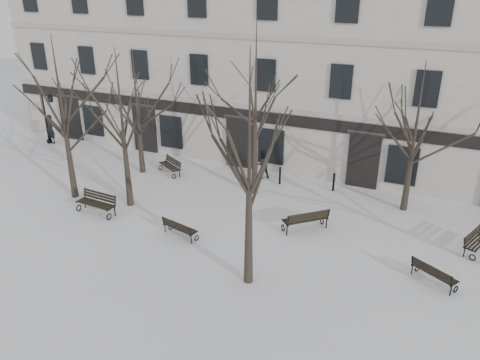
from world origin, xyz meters
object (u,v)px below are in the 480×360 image
Objects in this scene: tree_2 at (249,146)px; bench_1 at (179,228)px; bench_4 at (306,219)px; lamp_post at (48,115)px; bench_0 at (97,203)px; tree_1 at (121,111)px; bench_2 at (434,273)px; bench_3 at (171,165)px; bench_5 at (476,241)px; tree_0 at (61,100)px.

tree_2 is 6.35m from bench_1.
lamp_post is at bearing -56.56° from bench_4.
bench_0 is 0.60× the size of lamp_post.
tree_1 is 4.39× the size of bench_2.
bench_3 is 0.92× the size of bench_4.
bench_5 is at bearing 8.56° from tree_1.
bench_0 reaches higher than bench_3.
tree_1 is 4.23× the size of bench_3.
tree_0 reaches higher than bench_4.
bench_4 is at bearing 80.04° from tree_2.
bench_4 reaches higher than bench_2.
bench_1 is (3.79, -1.68, -4.20)m from tree_1.
bench_2 is 5.60m from bench_4.
bench_0 is 1.17× the size of bench_5.
tree_2 is 10.47m from bench_5.
tree_1 is at bearing -10.65° from bench_1.
tree_0 is 2.33× the size of lamp_post.
bench_5 is at bearing 8.30° from tree_0.
tree_1 is at bearing 156.32° from tree_2.
bench_2 is at bearing 6.15° from bench_0.
tree_0 is at bearing -172.99° from tree_1.
bench_4 reaches higher than bench_1.
tree_0 is at bearing 119.63° from bench_5.
tree_2 is at bearing 148.49° from bench_5.
bench_4 is (9.31, 2.42, 0.00)m from bench_0.
bench_2 is at bearing 10.61° from bench_3.
tree_2 reaches higher than lamp_post.
tree_2 is 4.86× the size of bench_1.
tree_1 is 9.47m from bench_4.
bench_2 is 0.89× the size of bench_4.
bench_2 is at bearing 117.15° from bench_4.
bench_0 is 1.19× the size of bench_2.
bench_4 reaches higher than bench_0.
bench_3 is 9.38m from bench_4.
lamp_post reaches higher than bench_2.
tree_0 is 9.76m from lamp_post.
bench_1 is at bearing -24.77° from bench_3.
tree_1 reaches higher than bench_0.
bench_2 is 3.36m from bench_5.
bench_3 is at bearing 104.17° from bench_5.
bench_3 is at bearing 11.01° from bench_2.
bench_0 is 1.06× the size of bench_4.
tree_2 is at bearing 36.50° from bench_4.
lamp_post reaches higher than bench_3.
bench_0 is at bearing -35.44° from lamp_post.
bench_4 is 0.57× the size of lamp_post.
tree_2 is (10.79, -2.99, 0.25)m from tree_0.
tree_0 is 11.20m from tree_2.
bench_5 is at bearing 37.15° from tree_2.
tree_2 is at bearing -15.48° from tree_0.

